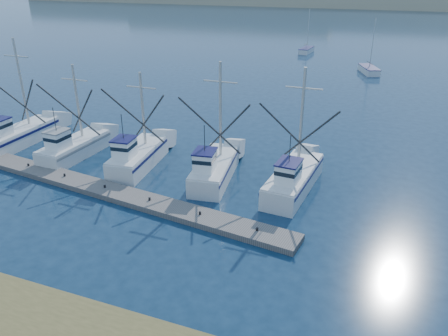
# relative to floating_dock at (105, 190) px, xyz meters

# --- Properties ---
(ground) EXTENTS (500.00, 500.00, 0.00)m
(ground) POSITION_rel_floating_dock_xyz_m (10.03, -6.30, -0.20)
(ground) COLOR #0D2339
(ground) RESTS_ON ground
(floating_dock) EXTENTS (29.34, 5.72, 0.39)m
(floating_dock) POSITION_rel_floating_dock_xyz_m (0.00, 0.00, 0.00)
(floating_dock) COLOR slate
(floating_dock) RESTS_ON ground
(trawler_fleet) EXTENTS (28.35, 8.36, 9.33)m
(trawler_fleet) POSITION_rel_floating_dock_xyz_m (-0.06, 4.80, 0.76)
(trawler_fleet) COLOR silver
(trawler_fleet) RESTS_ON ground
(sailboat_near) EXTENTS (3.76, 5.93, 8.10)m
(sailboat_near) POSITION_rel_floating_dock_xyz_m (14.77, 48.70, 0.30)
(sailboat_near) COLOR silver
(sailboat_near) RESTS_ON ground
(sailboat_far) EXTENTS (2.14, 5.41, 8.10)m
(sailboat_far) POSITION_rel_floating_dock_xyz_m (2.07, 63.47, 0.30)
(sailboat_far) COLOR silver
(sailboat_far) RESTS_ON ground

